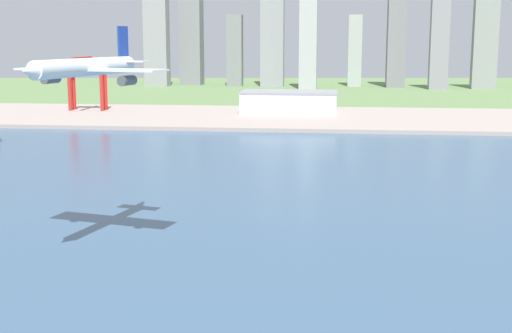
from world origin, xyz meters
TOP-DOWN VIEW (x-y plane):
  - ground_plane at (0.00, 300.00)m, footprint 2400.00×2400.00m
  - water_bay at (0.00, 240.00)m, footprint 840.00×360.00m
  - industrial_pier at (0.00, 490.00)m, footprint 840.00×140.00m
  - airplane_landing at (-28.07, 176.92)m, footprint 40.27×45.95m
  - port_crane_red at (-150.50, 510.76)m, footprint 26.67×36.45m
  - warehouse_main at (-1.55, 512.11)m, footprint 68.33×37.46m
  - distant_skyline at (-11.11, 826.13)m, footprint 395.52×80.52m

SIDE VIEW (x-z plane):
  - ground_plane at x=0.00m, z-range 0.00..0.00m
  - water_bay at x=0.00m, z-range 0.00..0.15m
  - industrial_pier at x=0.00m, z-range 0.00..2.50m
  - warehouse_main at x=-1.55m, z-range 2.52..17.88m
  - port_crane_red at x=-150.50m, z-range 11.19..50.41m
  - airplane_landing at x=-28.07m, z-range 40.23..54.77m
  - distant_skyline at x=-11.11m, z-range -15.08..127.70m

